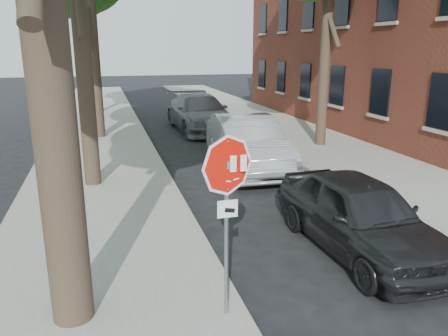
% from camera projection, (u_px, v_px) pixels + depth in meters
% --- Properties ---
extents(ground, '(120.00, 120.00, 0.00)m').
position_uv_depth(ground, '(272.00, 312.00, 6.47)').
color(ground, black).
rests_on(ground, ground).
extents(sidewalk_left, '(4.00, 55.00, 0.12)m').
position_uv_depth(sidewalk_left, '(98.00, 148.00, 16.95)').
color(sidewalk_left, gray).
rests_on(sidewalk_left, ground).
extents(sidewalk_right, '(4.00, 55.00, 0.12)m').
position_uv_depth(sidewalk_right, '(298.00, 136.00, 19.15)').
color(sidewalk_right, gray).
rests_on(sidewalk_right, ground).
extents(curb_left, '(0.12, 55.00, 0.13)m').
position_uv_depth(curb_left, '(151.00, 144.00, 17.48)').
color(curb_left, '#9E9384').
rests_on(curb_left, ground).
extents(curb_right, '(0.12, 55.00, 0.13)m').
position_uv_depth(curb_right, '(254.00, 139.00, 18.62)').
color(curb_right, '#9E9384').
rests_on(curb_right, ground).
extents(stop_sign, '(0.76, 0.34, 2.61)m').
position_uv_depth(stop_sign, '(227.00, 192.00, 5.75)').
color(stop_sign, gray).
rests_on(stop_sign, sidewalk_left).
extents(car_a, '(1.86, 4.36, 1.47)m').
position_uv_depth(car_a, '(360.00, 215.00, 8.28)').
color(car_a, black).
rests_on(car_a, ground).
extents(car_b, '(2.12, 5.28, 1.71)m').
position_uv_depth(car_b, '(247.00, 144.00, 13.89)').
color(car_b, '#ACB0B4').
rests_on(car_b, ground).
extents(car_c, '(2.56, 5.90, 1.69)m').
position_uv_depth(car_c, '(200.00, 113.00, 20.60)').
color(car_c, '#55555A').
rests_on(car_c, ground).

